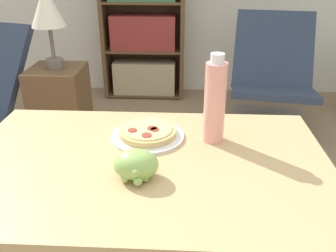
# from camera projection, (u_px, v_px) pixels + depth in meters

# --- Properties ---
(dining_table) EXTENTS (1.12, 0.71, 0.74)m
(dining_table) POSITION_uv_depth(u_px,v_px,m) (146.00, 190.00, 1.13)
(dining_table) COLOR tan
(dining_table) RESTS_ON ground_plane
(pizza_on_plate) EXTENTS (0.25, 0.25, 0.04)m
(pizza_on_plate) POSITION_uv_depth(u_px,v_px,m) (148.00, 133.00, 1.20)
(pizza_on_plate) COLOR white
(pizza_on_plate) RESTS_ON dining_table
(grape_bunch) EXTENTS (0.13, 0.12, 0.08)m
(grape_bunch) POSITION_uv_depth(u_px,v_px,m) (136.00, 165.00, 0.98)
(grape_bunch) COLOR #93BC5B
(grape_bunch) RESTS_ON dining_table
(drink_bottle) EXTENTS (0.07, 0.07, 0.29)m
(drink_bottle) POSITION_uv_depth(u_px,v_px,m) (215.00, 101.00, 1.13)
(drink_bottle) COLOR pink
(drink_bottle) RESTS_ON dining_table
(lounge_chair_far) EXTENTS (0.70, 0.84, 0.88)m
(lounge_chair_far) POSITION_uv_depth(u_px,v_px,m) (270.00, 95.00, 2.79)
(lounge_chair_far) COLOR slate
(lounge_chair_far) RESTS_ON ground_plane
(bookshelf) EXTENTS (0.77, 0.31, 1.35)m
(bookshelf) POSITION_uv_depth(u_px,v_px,m) (144.00, 30.00, 3.32)
(bookshelf) COLOR brown
(bookshelf) RESTS_ON ground_plane
(side_table) EXTENTS (0.34, 0.34, 0.63)m
(side_table) POSITION_uv_depth(u_px,v_px,m) (62.00, 113.00, 2.42)
(side_table) COLOR brown
(side_table) RESTS_ON ground_plane
(table_lamp) EXTENTS (0.21, 0.21, 0.50)m
(table_lamp) POSITION_uv_depth(u_px,v_px,m) (47.00, 10.00, 2.12)
(table_lamp) COLOR #665B51
(table_lamp) RESTS_ON side_table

